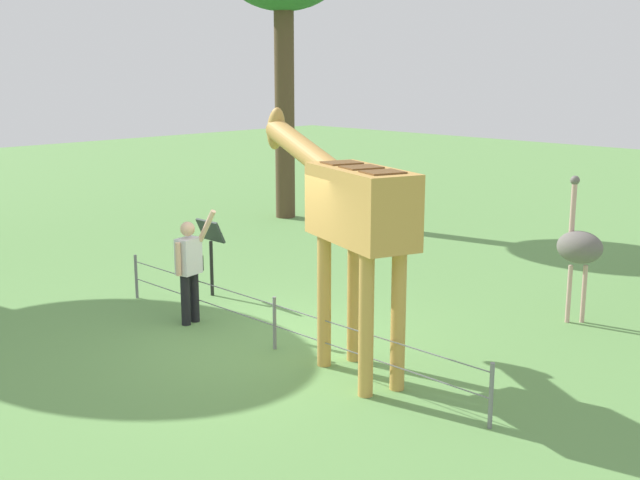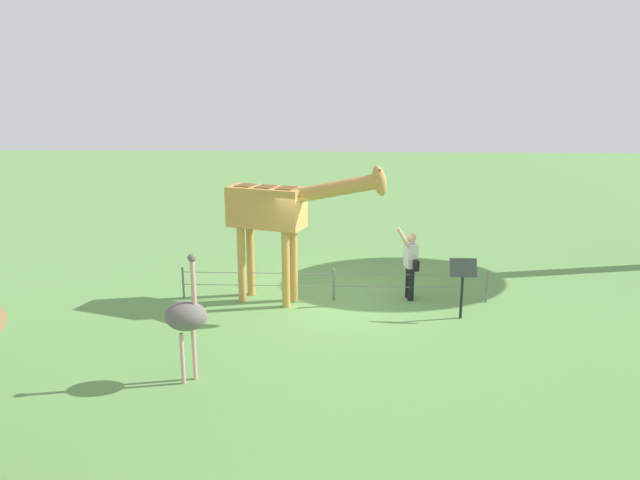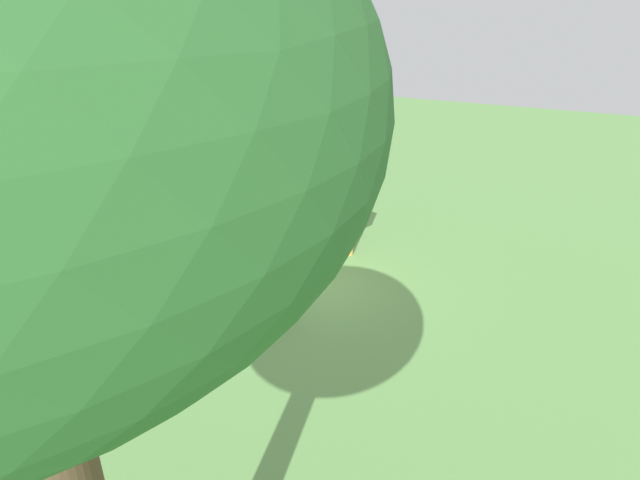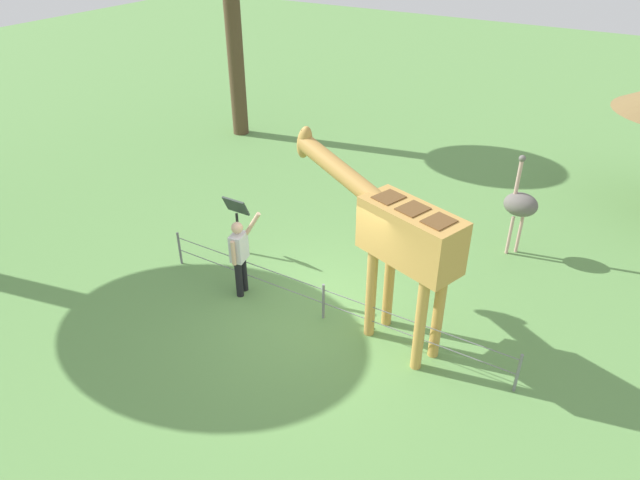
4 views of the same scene
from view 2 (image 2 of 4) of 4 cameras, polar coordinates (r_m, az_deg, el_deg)
The scene contains 6 objects.
ground_plane at distance 14.25m, azimuth 1.26°, elevation -5.67°, with size 60.00×60.00×0.00m, color #60934C.
giraffe at distance 13.63m, azimuth -3.88°, elevation 2.57°, with size 3.60×1.62×3.29m.
visitor at distance 14.24m, azimuth 8.38°, elevation -2.01°, with size 0.55×0.57×1.77m.
ostrich at distance 10.44m, azimuth -12.28°, elevation -6.92°, with size 0.70×0.56×2.25m.
info_sign at distance 13.29m, azimuth 13.10°, elevation -3.26°, with size 0.56×0.21×1.32m.
wire_fence at distance 14.18m, azimuth 1.28°, elevation -4.05°, with size 7.05×0.05×0.75m.
Camera 2 is at (0.21, -13.36, 4.96)m, focal length 34.54 mm.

